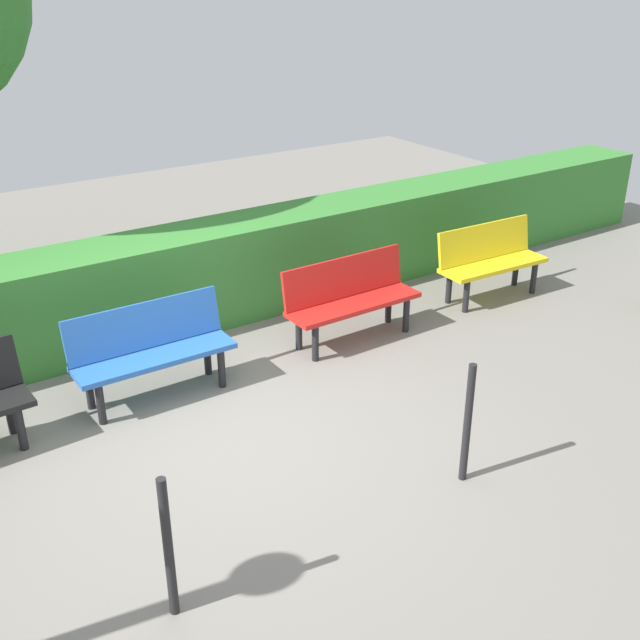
{
  "coord_description": "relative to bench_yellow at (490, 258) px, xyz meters",
  "views": [
    {
      "loc": [
        2.39,
        5.0,
        3.62
      ],
      "look_at": [
        -1.26,
        -0.42,
        0.55
      ],
      "focal_mm": 42.9,
      "sensor_mm": 36.0,
      "label": 1
    }
  ],
  "objects": [
    {
      "name": "railing_post_far",
      "position": [
        5.13,
        2.47,
        0.02
      ],
      "size": [
        0.06,
        0.06,
        1.0
      ],
      "primitive_type": "cylinder",
      "color": "black",
      "rests_on": "ground_plane"
    },
    {
      "name": "ground_plane",
      "position": [
        3.95,
        0.86,
        -0.48
      ],
      "size": [
        17.53,
        17.53,
        0.0
      ],
      "primitive_type": "plane",
      "color": "gray"
    },
    {
      "name": "railing_post_mid",
      "position": [
        2.73,
        2.47,
        0.02
      ],
      "size": [
        0.06,
        0.06,
        1.0
      ],
      "primitive_type": "cylinder",
      "color": "black",
      "rests_on": "ground_plane"
    },
    {
      "name": "bench_blue",
      "position": [
        4.19,
        -0.06,
        0.0
      ],
      "size": [
        1.46,
        0.47,
        0.86
      ],
      "rotation": [
        0.0,
        0.0,
        -0.01
      ],
      "color": "blue",
      "rests_on": "ground_plane"
    },
    {
      "name": "hedge_row",
      "position": [
        3.0,
        -1.27,
        0.05
      ],
      "size": [
        13.53,
        0.77,
        1.05
      ],
      "primitive_type": "cube",
      "color": "#387F33",
      "rests_on": "ground_plane"
    },
    {
      "name": "bench_yellow",
      "position": [
        0.0,
        0.0,
        0.0
      ],
      "size": [
        1.38,
        0.52,
        0.86
      ],
      "rotation": [
        0.0,
        0.0,
        -0.04
      ],
      "color": "yellow",
      "rests_on": "ground_plane"
    },
    {
      "name": "bench_red",
      "position": [
        2.02,
        -0.01,
        0.0
      ],
      "size": [
        1.48,
        0.47,
        0.86
      ],
      "rotation": [
        0.0,
        0.0,
        0.01
      ],
      "color": "red",
      "rests_on": "ground_plane"
    }
  ]
}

